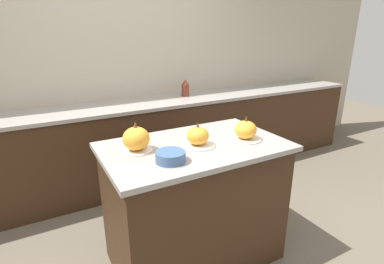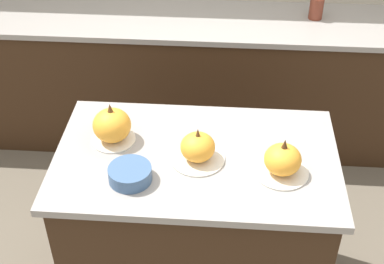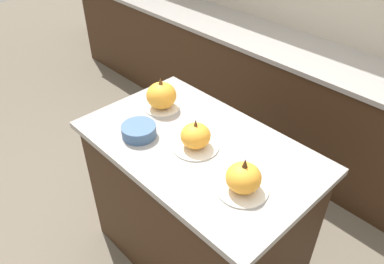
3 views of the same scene
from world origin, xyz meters
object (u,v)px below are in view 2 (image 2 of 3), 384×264
at_px(pumpkin_cake_left, 112,126).
at_px(mixing_bowl, 130,174).
at_px(pumpkin_cake_right, 283,161).
at_px(bottle_tall, 317,4).
at_px(pumpkin_cake_center, 198,149).

relative_size(pumpkin_cake_left, mixing_bowl, 1.12).
relative_size(pumpkin_cake_right, bottle_tall, 1.18).
relative_size(pumpkin_cake_center, pumpkin_cake_right, 1.02).
xyz_separation_m(pumpkin_cake_center, pumpkin_cake_right, (0.35, -0.06, 0.00)).
bearing_deg(bottle_tall, pumpkin_cake_left, -128.27).
distance_m(pumpkin_cake_right, mixing_bowl, 0.63).
xyz_separation_m(pumpkin_cake_left, mixing_bowl, (0.12, -0.25, -0.05)).
distance_m(pumpkin_cake_center, pumpkin_cake_right, 0.36).
bearing_deg(mixing_bowl, pumpkin_cake_right, 8.18).
relative_size(pumpkin_cake_left, pumpkin_cake_center, 0.85).
height_order(pumpkin_cake_left, pumpkin_cake_center, pumpkin_cake_left).
bearing_deg(pumpkin_cake_right, pumpkin_cake_left, 167.45).
bearing_deg(pumpkin_cake_right, mixing_bowl, -171.82).
relative_size(pumpkin_cake_right, mixing_bowl, 1.29).
height_order(pumpkin_cake_center, pumpkin_cake_right, pumpkin_cake_right).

